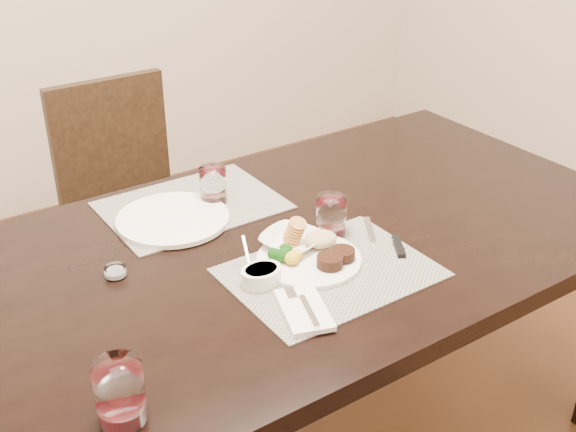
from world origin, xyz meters
TOP-DOWN VIEW (x-y plane):
  - dining_table at (0.00, 0.00)m, footprint 2.00×1.00m
  - chair_far at (0.00, 0.93)m, footprint 0.42×0.42m
  - placemat_near at (0.05, -0.18)m, footprint 0.46×0.34m
  - placemat_far at (-0.06, 0.30)m, footprint 0.46×0.34m
  - dinner_plate at (0.05, -0.12)m, footprint 0.25×0.25m
  - napkin_fork at (-0.09, -0.27)m, footprint 0.14×0.18m
  - steak_knife at (0.25, -0.16)m, footprint 0.08×0.21m
  - cracker_bowl at (0.04, -0.04)m, footprint 0.18×0.18m
  - sauce_ramekin at (-0.10, -0.13)m, footprint 0.10×0.14m
  - wine_glass_near at (0.16, -0.04)m, footprint 0.07×0.07m
  - far_plate at (-0.14, 0.24)m, footprint 0.29×0.29m
  - wine_glass_far at (0.00, 0.28)m, footprint 0.07×0.07m
  - wine_glass_side at (-0.53, -0.35)m, footprint 0.09×0.09m
  - salt_cellar at (-0.36, 0.09)m, footprint 0.05×0.05m

SIDE VIEW (x-z plane):
  - chair_far at x=0.00m, z-range 0.05..0.95m
  - dining_table at x=0.00m, z-range 0.29..1.04m
  - placemat_near at x=0.05m, z-range 0.75..0.75m
  - placemat_far at x=-0.06m, z-range 0.75..0.75m
  - steak_knife at x=0.25m, z-range 0.75..0.76m
  - napkin_fork at x=-0.09m, z-range 0.75..0.77m
  - far_plate at x=-0.14m, z-range 0.75..0.77m
  - salt_cellar at x=-0.36m, z-range 0.75..0.77m
  - dinner_plate at x=0.05m, z-range 0.75..0.79m
  - cracker_bowl at x=0.04m, z-range 0.74..0.80m
  - sauce_ramekin at x=-0.10m, z-range 0.74..0.81m
  - wine_glass_far at x=0.00m, z-range 0.75..0.85m
  - wine_glass_near at x=0.16m, z-range 0.75..0.85m
  - wine_glass_side at x=-0.53m, z-range 0.74..0.86m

